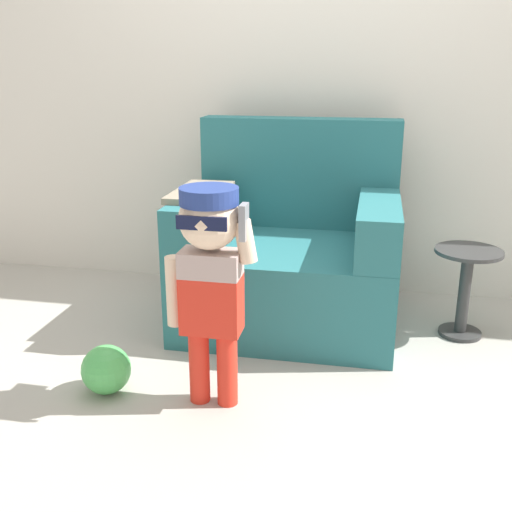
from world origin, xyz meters
The scene contains 6 objects.
ground_plane centered at (0.00, 0.00, 0.00)m, with size 10.00×10.00×0.00m, color #ADA89E.
wall_back centered at (0.00, 0.59, 1.30)m, with size 10.00×0.05×2.60m.
armchair centered at (-0.04, 0.05, 0.35)m, with size 1.08×0.87×1.01m.
person_child centered at (-0.22, -0.82, 0.58)m, with size 0.36×0.27×0.87m.
side_table centered at (0.83, 0.01, 0.27)m, with size 0.32×0.32×0.44m.
toy_ball centered at (-0.66, -0.83, 0.10)m, with size 0.20×0.20×0.20m.
Camera 1 is at (0.36, -2.85, 1.30)m, focal length 42.00 mm.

